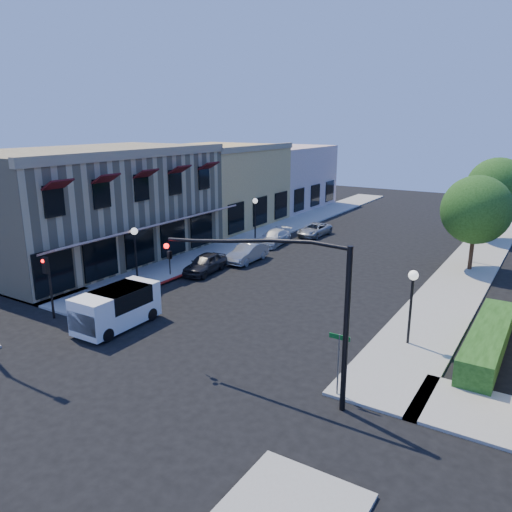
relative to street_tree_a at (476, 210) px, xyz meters
The scene contains 22 objects.
ground 24.06m from the street_tree_a, 111.80° to the right, with size 120.00×120.00×0.00m, color black.
sidewalk_left 18.71m from the street_tree_a, 164.10° to the left, with size 3.50×50.00×0.12m, color gray.
sidewalk_right 6.49m from the street_tree_a, 90.57° to the left, with size 3.50×50.00×0.12m, color gray.
curb_red_strip 21.45m from the street_tree_a, 138.28° to the right, with size 0.25×10.00×0.06m, color maroon.
corner_brick_building 26.63m from the street_tree_a, 155.60° to the right, with size 11.77×18.20×8.10m.
yellow_stucco_building 24.63m from the street_tree_a, behind, with size 10.00×12.00×7.60m, color tan.
pink_stucco_building 29.10m from the street_tree_a, 146.64° to the left, with size 10.00×12.00×7.00m, color #C2A092.
hedge 13.96m from the street_tree_a, 77.42° to the right, with size 1.40×8.00×1.10m, color #1A4012.
street_tree_a is the anchor object (origin of this frame).
street_tree_b 10.01m from the street_tree_a, 90.00° to the left, with size 4.94×4.94×7.02m.
signal_mast_arm 20.71m from the street_tree_a, 98.17° to the right, with size 8.01×0.39×6.00m.
secondary_signal 26.64m from the street_tree_a, 129.21° to the right, with size 0.28×0.42×3.32m.
street_name_sign 20.00m from the street_tree_a, 93.76° to the right, with size 0.80×0.06×2.50m.
lamppost_left_near 22.30m from the street_tree_a, 141.02° to the right, with size 0.44×0.44×3.57m.
lamppost_left_far 17.36m from the street_tree_a, behind, with size 0.44×0.44×3.57m.
lamppost_right_near 14.08m from the street_tree_a, 91.23° to the right, with size 0.44×0.44×3.57m.
lamppost_right_far 2.49m from the street_tree_a, 98.53° to the left, with size 0.44×0.44×3.57m.
white_van 23.77m from the street_tree_a, 123.83° to the right, with size 2.00×4.40×1.94m.
parked_car_a 18.37m from the street_tree_a, 146.30° to the right, with size 1.55×3.86×1.32m, color #232325.
parked_car_b 15.78m from the street_tree_a, 156.19° to the right, with size 1.38×3.95×1.30m, color gray.
parked_car_c 15.44m from the street_tree_a, behind, with size 1.69×4.17×1.21m, color silver.
parked_car_d 14.64m from the street_tree_a, 163.61° to the left, with size 1.83×3.98×1.11m, color #9D9FA1.
Camera 1 is at (13.70, -13.41, 9.95)m, focal length 35.00 mm.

